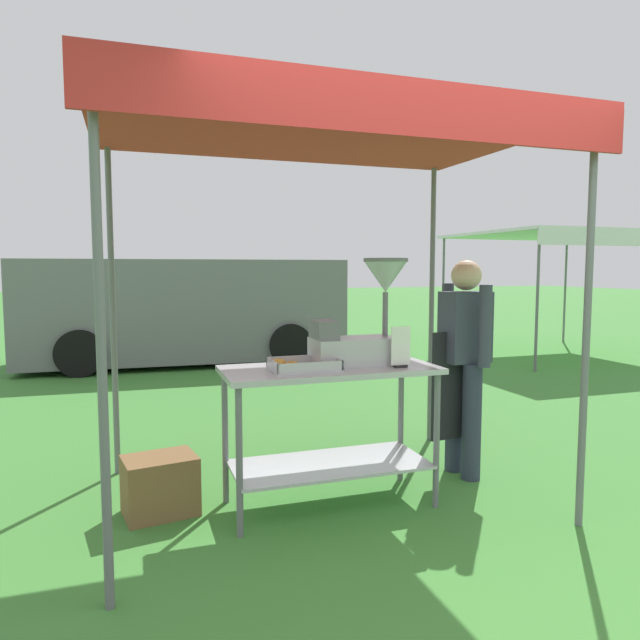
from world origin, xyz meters
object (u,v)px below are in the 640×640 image
object	(u,v)px
donut_fryer	(363,322)
van_grey	(185,309)
menu_sign	(401,350)
neighbour_tent	(558,237)
donut_tray	(302,366)
supply_crate	(160,485)
stall_canopy	(325,140)
donut_cart	(330,405)
vendor	(464,356)

from	to	relation	value
donut_fryer	van_grey	distance (m)	6.24
menu_sign	neighbour_tent	bearing A→B (deg)	42.09
van_grey	neighbour_tent	bearing A→B (deg)	-11.67
donut_tray	menu_sign	size ratio (longest dim) A/B	1.58
van_grey	neighbour_tent	size ratio (longest dim) A/B	1.63
donut_tray	supply_crate	world-z (taller)	donut_tray
stall_canopy	menu_sign	size ratio (longest dim) A/B	10.93
menu_sign	neighbour_tent	size ratio (longest dim) A/B	0.08
supply_crate	van_grey	xyz separation A→B (m)	(0.71, 6.02, 0.69)
menu_sign	donut_cart	bearing A→B (deg)	159.59
donut_fryer	van_grey	world-z (taller)	van_grey
vendor	donut_tray	bearing A→B (deg)	-168.44
menu_sign	donut_tray	bearing A→B (deg)	171.57
stall_canopy	donut_tray	bearing A→B (deg)	-141.10
supply_crate	neighbour_tent	size ratio (longest dim) A/B	0.16
donut_cart	vendor	bearing A→B (deg)	10.42
stall_canopy	vendor	bearing A→B (deg)	5.48
supply_crate	donut_cart	bearing A→B (deg)	-11.34
donut_tray	supply_crate	size ratio (longest dim) A/B	0.85
donut_tray	vendor	distance (m)	1.36
donut_cart	stall_canopy	bearing A→B (deg)	90.00
stall_canopy	donut_fryer	distance (m)	1.20
stall_canopy	supply_crate	xyz separation A→B (m)	(-1.06, 0.11, -2.18)
stall_canopy	neighbour_tent	distance (m)	7.73
supply_crate	van_grey	size ratio (longest dim) A/B	0.10
stall_canopy	menu_sign	bearing A→B (deg)	-31.21
donut_cart	supply_crate	size ratio (longest dim) A/B	2.83
vendor	neighbour_tent	distance (m)	6.91
menu_sign	neighbour_tent	xyz separation A→B (m)	(5.61, 5.07, 1.09)
donut_cart	donut_fryer	size ratio (longest dim) A/B	1.97
menu_sign	vendor	xyz separation A→B (m)	(0.70, 0.36, -0.13)
donut_cart	donut_tray	size ratio (longest dim) A/B	3.33
donut_cart	van_grey	distance (m)	6.25
vendor	van_grey	distance (m)	6.20
vendor	supply_crate	bearing A→B (deg)	179.85
donut_fryer	neighbour_tent	bearing A→B (deg)	40.13
donut_cart	menu_sign	size ratio (longest dim) A/B	5.26
menu_sign	supply_crate	bearing A→B (deg)	165.99
stall_canopy	donut_fryer	bearing A→B (deg)	-15.93
stall_canopy	supply_crate	bearing A→B (deg)	173.89
vendor	menu_sign	bearing A→B (deg)	-152.54
menu_sign	supply_crate	size ratio (longest dim) A/B	0.54
menu_sign	stall_canopy	bearing A→B (deg)	148.79
stall_canopy	donut_fryer	xyz separation A→B (m)	(0.24, -0.07, -1.17)
donut_tray	stall_canopy	bearing A→B (deg)	38.90
donut_cart	donut_tray	world-z (taller)	donut_tray
vendor	van_grey	bearing A→B (deg)	103.76
stall_canopy	donut_fryer	size ratio (longest dim) A/B	4.10
donut_cart	menu_sign	bearing A→B (deg)	-20.41
donut_fryer	supply_crate	size ratio (longest dim) A/B	1.44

